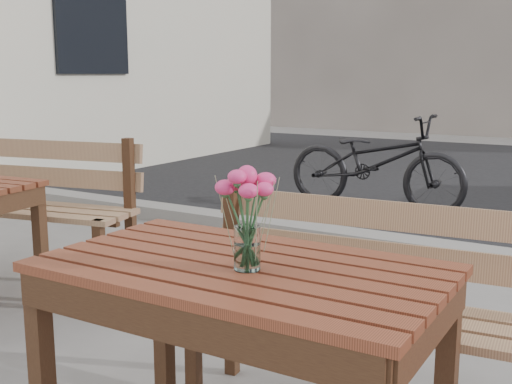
# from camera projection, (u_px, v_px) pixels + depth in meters

# --- Properties ---
(main_table) EXTENTS (1.21, 0.71, 0.74)m
(main_table) POSITION_uv_depth(u_px,v_px,m) (242.00, 302.00, 1.95)
(main_table) COLOR #572916
(main_table) RESTS_ON ground
(main_bench) EXTENTS (1.45, 0.55, 0.88)m
(main_bench) POSITION_uv_depth(u_px,v_px,m) (375.00, 283.00, 2.40)
(main_bench) COLOR #90674A
(main_bench) RESTS_ON ground
(main_vase) EXTENTS (0.17, 0.17, 0.31)m
(main_vase) POSITION_uv_depth(u_px,v_px,m) (247.00, 206.00, 1.83)
(main_vase) COLOR white
(main_vase) RESTS_ON main_table
(second_bench) EXTENTS (1.58, 0.74, 0.95)m
(second_bench) POSITION_uv_depth(u_px,v_px,m) (26.00, 191.00, 4.05)
(second_bench) COLOR #90674A
(second_bench) RESTS_ON ground
(bicycle) EXTENTS (1.78, 0.63, 0.93)m
(bicycle) POSITION_uv_depth(u_px,v_px,m) (375.00, 162.00, 6.18)
(bicycle) COLOR black
(bicycle) RESTS_ON ground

